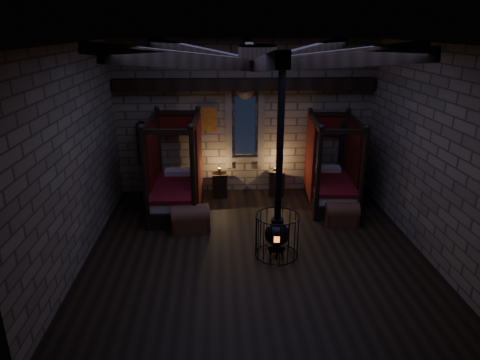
{
  "coord_description": "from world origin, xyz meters",
  "views": [
    {
      "loc": [
        -0.74,
        -8.11,
        4.51
      ],
      "look_at": [
        -0.29,
        0.6,
        1.35
      ],
      "focal_mm": 32.0,
      "sensor_mm": 36.0,
      "label": 1
    }
  ],
  "objects_px": {
    "bed_right": "(331,183)",
    "stove": "(277,230)",
    "trunk_right": "(342,214)",
    "trunk_left": "(190,219)",
    "bed_left": "(176,188)"
  },
  "relations": [
    {
      "from": "trunk_right",
      "to": "stove",
      "type": "bearing_deg",
      "value": -136.4
    },
    {
      "from": "trunk_right",
      "to": "trunk_left",
      "type": "bearing_deg",
      "value": -172.79
    },
    {
      "from": "bed_left",
      "to": "stove",
      "type": "relative_size",
      "value": 0.59
    },
    {
      "from": "bed_left",
      "to": "trunk_left",
      "type": "bearing_deg",
      "value": -70.04
    },
    {
      "from": "trunk_right",
      "to": "stove",
      "type": "height_order",
      "value": "stove"
    },
    {
      "from": "trunk_left",
      "to": "stove",
      "type": "relative_size",
      "value": 0.23
    },
    {
      "from": "bed_left",
      "to": "trunk_right",
      "type": "bearing_deg",
      "value": -13.61
    },
    {
      "from": "trunk_left",
      "to": "bed_left",
      "type": "bearing_deg",
      "value": 101.38
    },
    {
      "from": "bed_left",
      "to": "trunk_right",
      "type": "relative_size",
      "value": 2.97
    },
    {
      "from": "bed_left",
      "to": "trunk_left",
      "type": "height_order",
      "value": "bed_left"
    },
    {
      "from": "trunk_left",
      "to": "stove",
      "type": "height_order",
      "value": "stove"
    },
    {
      "from": "bed_left",
      "to": "bed_right",
      "type": "bearing_deg",
      "value": 4.45
    },
    {
      "from": "bed_right",
      "to": "stove",
      "type": "xyz_separation_m",
      "value": [
        -1.79,
        -2.7,
        0.01
      ]
    },
    {
      "from": "bed_right",
      "to": "stove",
      "type": "bearing_deg",
      "value": -118.59
    },
    {
      "from": "bed_right",
      "to": "trunk_left",
      "type": "relative_size",
      "value": 2.46
    }
  ]
}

